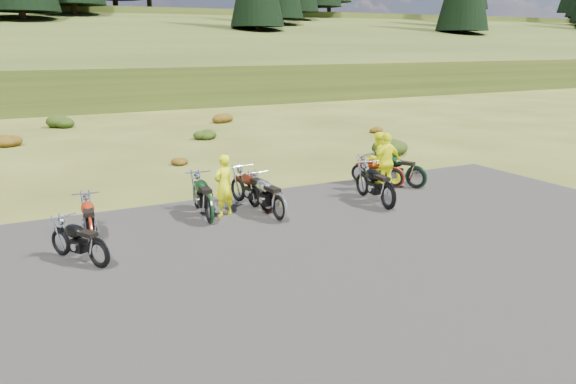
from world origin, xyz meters
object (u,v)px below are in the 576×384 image
motorcycle_0 (100,269)px  motorcycle_7 (415,189)px  motorcycle_3 (279,222)px  person_middle (224,187)px

motorcycle_0 → motorcycle_7: size_ratio=0.89×
motorcycle_0 → motorcycle_3: size_ratio=0.88×
motorcycle_0 → person_middle: bearing=-88.3°
motorcycle_0 → motorcycle_3: 4.94m
motorcycle_0 → motorcycle_7: bearing=-107.9°
motorcycle_3 → motorcycle_7: size_ratio=1.01×
motorcycle_3 → motorcycle_0: bearing=99.6°
motorcycle_7 → person_middle: bearing=64.4°
motorcycle_0 → motorcycle_7: (10.31, 2.22, 0.00)m
motorcycle_3 → person_middle: 1.81m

